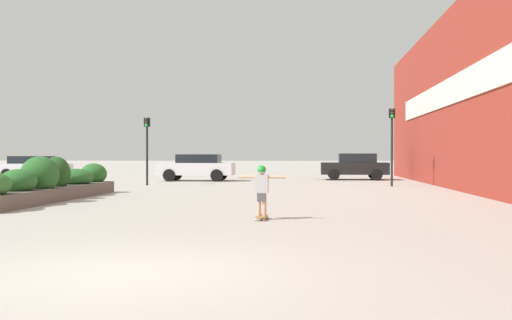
{
  "coord_description": "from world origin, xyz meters",
  "views": [
    {
      "loc": [
        2.38,
        -7.1,
        1.52
      ],
      "look_at": [
        0.44,
        12.95,
        1.35
      ],
      "focal_mm": 40.0,
      "sensor_mm": 36.0,
      "label": 1
    }
  ],
  "objects_px": {
    "skateboarder": "(262,185)",
    "traffic_light_right": "(392,134)",
    "skateboard": "(262,217)",
    "car_rightmost": "(197,167)",
    "car_center_right": "(355,166)",
    "car_leftmost": "(34,167)",
    "traffic_light_left": "(147,139)"
  },
  "relations": [
    {
      "from": "car_leftmost",
      "to": "traffic_light_left",
      "type": "distance_m",
      "value": 11.05
    },
    {
      "from": "car_rightmost",
      "to": "skateboard",
      "type": "bearing_deg",
      "value": -164.26
    },
    {
      "from": "skateboarder",
      "to": "traffic_light_right",
      "type": "bearing_deg",
      "value": 75.36
    },
    {
      "from": "car_leftmost",
      "to": "traffic_light_right",
      "type": "relative_size",
      "value": 1.15
    },
    {
      "from": "car_center_right",
      "to": "traffic_light_left",
      "type": "bearing_deg",
      "value": 124.77
    },
    {
      "from": "skateboard",
      "to": "car_leftmost",
      "type": "relative_size",
      "value": 0.17
    },
    {
      "from": "traffic_light_right",
      "to": "traffic_light_left",
      "type": "bearing_deg",
      "value": -179.01
    },
    {
      "from": "skateboard",
      "to": "car_rightmost",
      "type": "relative_size",
      "value": 0.16
    },
    {
      "from": "traffic_light_right",
      "to": "car_center_right",
      "type": "bearing_deg",
      "value": 99.38
    },
    {
      "from": "skateboarder",
      "to": "traffic_light_right",
      "type": "xyz_separation_m",
      "value": [
        5.07,
        14.92,
        1.75
      ]
    },
    {
      "from": "car_rightmost",
      "to": "traffic_light_right",
      "type": "xyz_separation_m",
      "value": [
        10.66,
        -4.91,
        1.72
      ]
    },
    {
      "from": "car_leftmost",
      "to": "car_rightmost",
      "type": "bearing_deg",
      "value": 84.62
    },
    {
      "from": "skateboarder",
      "to": "car_rightmost",
      "type": "bearing_deg",
      "value": 109.88
    },
    {
      "from": "skateboard",
      "to": "traffic_light_right",
      "type": "height_order",
      "value": "traffic_light_right"
    },
    {
      "from": "skateboard",
      "to": "car_center_right",
      "type": "height_order",
      "value": "car_center_right"
    },
    {
      "from": "car_rightmost",
      "to": "traffic_light_right",
      "type": "relative_size",
      "value": 1.18
    },
    {
      "from": "car_leftmost",
      "to": "car_rightmost",
      "type": "height_order",
      "value": "car_rightmost"
    },
    {
      "from": "car_center_right",
      "to": "traffic_light_right",
      "type": "height_order",
      "value": "traffic_light_right"
    },
    {
      "from": "car_center_right",
      "to": "traffic_light_right",
      "type": "distance_m",
      "value": 7.68
    },
    {
      "from": "traffic_light_left",
      "to": "traffic_light_right",
      "type": "xyz_separation_m",
      "value": [
        12.16,
        0.21,
        0.23
      ]
    },
    {
      "from": "traffic_light_left",
      "to": "traffic_light_right",
      "type": "relative_size",
      "value": 0.9
    },
    {
      "from": "skateboarder",
      "to": "car_leftmost",
      "type": "height_order",
      "value": "car_leftmost"
    },
    {
      "from": "skateboarder",
      "to": "traffic_light_left",
      "type": "relative_size",
      "value": 0.35
    },
    {
      "from": "car_center_right",
      "to": "car_rightmost",
      "type": "bearing_deg",
      "value": 104.69
    },
    {
      "from": "skateboarder",
      "to": "car_rightmost",
      "type": "height_order",
      "value": "car_rightmost"
    },
    {
      "from": "skateboard",
      "to": "traffic_light_right",
      "type": "xyz_separation_m",
      "value": [
        5.07,
        14.92,
        2.49
      ]
    },
    {
      "from": "traffic_light_right",
      "to": "skateboard",
      "type": "bearing_deg",
      "value": -108.78
    },
    {
      "from": "car_leftmost",
      "to": "traffic_light_left",
      "type": "xyz_separation_m",
      "value": [
        9.08,
        -6.11,
        1.54
      ]
    },
    {
      "from": "skateboard",
      "to": "car_leftmost",
      "type": "height_order",
      "value": "car_leftmost"
    },
    {
      "from": "skateboarder",
      "to": "traffic_light_left",
      "type": "xyz_separation_m",
      "value": [
        -7.08,
        14.71,
        1.52
      ]
    },
    {
      "from": "skateboard",
      "to": "traffic_light_right",
      "type": "relative_size",
      "value": 0.19
    },
    {
      "from": "skateboarder",
      "to": "traffic_light_left",
      "type": "bearing_deg",
      "value": 119.86
    }
  ]
}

